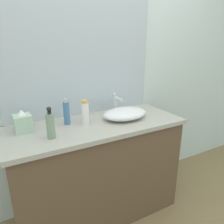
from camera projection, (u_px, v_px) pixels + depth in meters
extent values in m
cube|color=silver|center=(90.00, 63.00, 1.84)|extent=(6.00, 0.06, 2.60)
cube|color=brown|center=(98.00, 172.00, 1.80)|extent=(1.34, 0.52, 0.83)
cube|color=#B1ADA0|center=(97.00, 125.00, 1.67)|extent=(1.38, 0.56, 0.03)
cube|color=#B2BCC6|center=(81.00, 51.00, 1.73)|extent=(1.31, 0.01, 1.07)
ellipsoid|color=white|center=(125.00, 113.00, 1.75)|extent=(0.38, 0.27, 0.09)
cylinder|color=silver|center=(115.00, 105.00, 1.88)|extent=(0.03, 0.03, 0.16)
cylinder|color=silver|center=(118.00, 99.00, 1.81)|extent=(0.03, 0.11, 0.03)
sphere|color=silver|center=(114.00, 94.00, 1.86)|extent=(0.03, 0.03, 0.03)
cylinder|color=gray|center=(51.00, 126.00, 1.38)|extent=(0.05, 0.05, 0.17)
cylinder|color=black|center=(49.00, 113.00, 1.35)|extent=(0.02, 0.02, 0.02)
sphere|color=#292325|center=(49.00, 109.00, 1.34)|extent=(0.03, 0.03, 0.03)
cylinder|color=black|center=(49.00, 109.00, 1.33)|extent=(0.01, 0.02, 0.01)
cylinder|color=teal|center=(67.00, 113.00, 1.62)|extent=(0.05, 0.05, 0.18)
cylinder|color=silver|center=(66.00, 100.00, 1.59)|extent=(0.03, 0.03, 0.03)
cylinder|color=white|center=(85.00, 114.00, 1.62)|extent=(0.06, 0.06, 0.17)
cylinder|color=#DCA94F|center=(85.00, 102.00, 1.59)|extent=(0.05, 0.05, 0.02)
cube|color=#ADCAB2|center=(23.00, 123.00, 1.49)|extent=(0.12, 0.12, 0.13)
cone|color=white|center=(21.00, 113.00, 1.46)|extent=(0.06, 0.06, 0.04)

